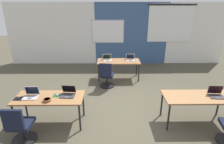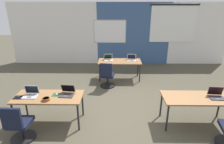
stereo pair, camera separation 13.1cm
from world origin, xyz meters
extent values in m
plane|color=#4C4738|center=(0.00, 0.00, 0.00)|extent=(24.00, 24.00, 0.00)
cube|color=silver|center=(0.00, 4.20, 1.40)|extent=(10.00, 0.20, 2.80)
cube|color=#385684|center=(0.66, 4.09, 1.40)|extent=(3.31, 0.01, 2.80)
cube|color=#B7B7BC|center=(-0.42, 4.09, 1.53)|extent=(1.48, 0.02, 1.04)
cube|color=white|center=(-0.42, 4.08, 1.53)|extent=(1.40, 0.02, 0.96)
cube|color=white|center=(2.41, 4.08, 1.86)|extent=(2.00, 0.02, 1.59)
cylinder|color=black|center=(2.41, 4.08, 2.70)|extent=(2.10, 0.10, 0.10)
cube|color=olive|center=(-1.75, -0.60, 0.70)|extent=(1.60, 0.70, 0.04)
cylinder|color=black|center=(-2.49, -0.90, 0.34)|extent=(0.04, 0.04, 0.68)
cylinder|color=black|center=(-1.01, -0.90, 0.34)|extent=(0.04, 0.04, 0.68)
cylinder|color=black|center=(-2.49, -0.30, 0.34)|extent=(0.04, 0.04, 0.68)
cylinder|color=black|center=(-1.01, -0.30, 0.34)|extent=(0.04, 0.04, 0.68)
cube|color=olive|center=(1.75, -0.60, 0.70)|extent=(1.60, 0.70, 0.04)
cylinder|color=black|center=(1.01, -0.90, 0.34)|extent=(0.04, 0.04, 0.68)
cylinder|color=black|center=(1.01, -0.30, 0.34)|extent=(0.04, 0.04, 0.68)
cylinder|color=black|center=(2.49, -0.30, 0.34)|extent=(0.04, 0.04, 0.68)
cube|color=olive|center=(0.00, 2.20, 0.70)|extent=(1.60, 0.70, 0.04)
cylinder|color=black|center=(-0.74, 1.90, 0.34)|extent=(0.04, 0.04, 0.68)
cylinder|color=black|center=(0.74, 1.90, 0.34)|extent=(0.04, 0.04, 0.68)
cylinder|color=black|center=(-0.74, 2.50, 0.34)|extent=(0.04, 0.04, 0.68)
cylinder|color=black|center=(0.74, 2.50, 0.34)|extent=(0.04, 0.04, 0.68)
cube|color=silver|center=(-0.41, 2.23, 0.73)|extent=(0.36, 0.28, 0.02)
cube|color=#4C4C4F|center=(-0.41, 2.18, 0.74)|extent=(0.10, 0.07, 0.00)
cube|color=silver|center=(-0.44, 2.38, 0.84)|extent=(0.34, 0.14, 0.21)
cube|color=black|center=(-0.44, 2.38, 0.84)|extent=(0.30, 0.12, 0.18)
cylinder|color=black|center=(-0.43, 1.52, 0.02)|extent=(0.52, 0.52, 0.04)
cylinder|color=black|center=(-0.43, 1.52, 0.21)|extent=(0.06, 0.06, 0.34)
cube|color=black|center=(-0.43, 1.52, 0.42)|extent=(0.50, 0.50, 0.08)
cube|color=black|center=(-0.47, 1.27, 0.69)|extent=(0.40, 0.12, 0.46)
sphere|color=black|center=(-0.39, 1.75, 0.02)|extent=(0.04, 0.04, 0.04)
sphere|color=black|center=(-0.22, 1.41, 0.02)|extent=(0.04, 0.04, 0.04)
sphere|color=black|center=(-0.66, 1.48, 0.02)|extent=(0.04, 0.04, 0.04)
cube|color=#333338|center=(2.18, -0.64, 0.73)|extent=(0.35, 0.26, 0.02)
cube|color=#4C4C4F|center=(2.17, -0.69, 0.74)|extent=(0.09, 0.07, 0.00)
cube|color=#333338|center=(2.19, -0.51, 0.85)|extent=(0.33, 0.07, 0.22)
cube|color=black|center=(2.19, -0.51, 0.85)|extent=(0.30, 0.06, 0.19)
sphere|color=black|center=(2.25, -1.09, 0.02)|extent=(0.04, 0.04, 0.04)
sphere|color=black|center=(1.98, -1.35, 0.02)|extent=(0.04, 0.04, 0.04)
cube|color=#B7B7BC|center=(-2.16, -0.64, 0.73)|extent=(0.33, 0.23, 0.02)
cube|color=#4C4C4F|center=(-2.16, -0.69, 0.74)|extent=(0.09, 0.06, 0.00)
cube|color=#B7B7BC|center=(-2.16, -0.50, 0.85)|extent=(0.33, 0.06, 0.22)
cube|color=black|center=(-2.16, -0.51, 0.85)|extent=(0.30, 0.05, 0.19)
cube|color=black|center=(-2.42, -0.68, 0.72)|extent=(0.22, 0.19, 0.00)
ellipsoid|color=black|center=(-2.42, -0.68, 0.74)|extent=(0.06, 0.10, 0.03)
cylinder|color=black|center=(-2.18, -1.21, 0.02)|extent=(0.52, 0.52, 0.04)
cylinder|color=black|center=(-2.18, -1.21, 0.21)|extent=(0.06, 0.06, 0.34)
cube|color=black|center=(-2.18, -1.21, 0.42)|extent=(0.45, 0.45, 0.08)
cube|color=black|center=(-2.18, -1.46, 0.69)|extent=(0.40, 0.07, 0.46)
sphere|color=black|center=(-2.17, -0.98, 0.02)|extent=(0.04, 0.04, 0.04)
sphere|color=black|center=(-1.96, -1.29, 0.02)|extent=(0.04, 0.04, 0.04)
sphere|color=black|center=(-2.40, -1.28, 0.02)|extent=(0.04, 0.04, 0.04)
cube|color=#333338|center=(-1.33, -0.57, 0.73)|extent=(0.35, 0.26, 0.02)
cube|color=#4C4C4F|center=(-1.33, -0.63, 0.74)|extent=(0.09, 0.07, 0.00)
cube|color=#333338|center=(-1.31, -0.42, 0.84)|extent=(0.34, 0.11, 0.21)
cube|color=black|center=(-1.31, -0.43, 0.84)|extent=(0.30, 0.09, 0.18)
cube|color=#23512D|center=(-1.57, -0.53, 0.72)|extent=(0.22, 0.19, 0.00)
ellipsoid|color=#B2B2B7|center=(-1.57, -0.53, 0.74)|extent=(0.06, 0.10, 0.03)
cube|color=silver|center=(0.45, 2.23, 0.73)|extent=(0.35, 0.26, 0.02)
cube|color=#4C4C4F|center=(0.44, 2.18, 0.74)|extent=(0.10, 0.07, 0.00)
cube|color=silver|center=(0.46, 2.38, 0.84)|extent=(0.34, 0.11, 0.21)
cube|color=black|center=(0.46, 2.38, 0.84)|extent=(0.30, 0.09, 0.18)
ellipsoid|color=silver|center=(0.67, 2.19, 0.74)|extent=(0.06, 0.10, 0.03)
cylinder|color=brown|center=(-1.73, -0.80, 0.75)|extent=(0.17, 0.17, 0.05)
torus|color=brown|center=(-1.73, -0.80, 0.78)|extent=(0.18, 0.18, 0.02)
cylinder|color=gold|center=(-1.73, -0.80, 0.77)|extent=(0.14, 0.14, 0.01)
camera|label=1|loc=(-0.32, -4.45, 2.81)|focal=29.68mm
camera|label=2|loc=(-0.19, -4.45, 2.81)|focal=29.68mm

